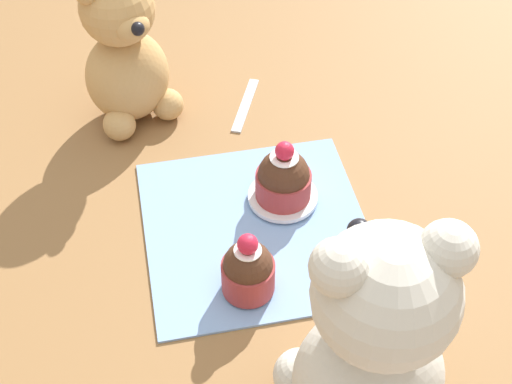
# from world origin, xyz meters

# --- Properties ---
(ground_plane) EXTENTS (4.00, 4.00, 0.00)m
(ground_plane) POSITION_xyz_m (0.00, 0.00, 0.00)
(ground_plane) COLOR olive
(knitted_placemat) EXTENTS (0.23, 0.24, 0.01)m
(knitted_placemat) POSITION_xyz_m (0.00, 0.00, 0.00)
(knitted_placemat) COLOR #7A9ED1
(knitted_placemat) RESTS_ON ground_plane
(teddy_bear_cream) EXTENTS (0.12, 0.12, 0.23)m
(teddy_bear_cream) POSITION_xyz_m (-0.04, 0.22, 0.11)
(teddy_bear_cream) COLOR beige
(teddy_bear_cream) RESTS_ON ground_plane
(teddy_bear_tan) EXTENTS (0.13, 0.12, 0.20)m
(teddy_bear_tan) POSITION_xyz_m (0.11, -0.21, 0.09)
(teddy_bear_tan) COLOR tan
(teddy_bear_tan) RESTS_ON ground_plane
(cupcake_near_cream_bear) EXTENTS (0.05, 0.05, 0.07)m
(cupcake_near_cream_bear) POSITION_xyz_m (0.02, 0.08, 0.03)
(cupcake_near_cream_bear) COLOR #993333
(cupcake_near_cream_bear) RESTS_ON knitted_placemat
(saucer_plate) EXTENTS (0.08, 0.08, 0.01)m
(saucer_plate) POSITION_xyz_m (-0.04, -0.03, 0.01)
(saucer_plate) COLOR silver
(saucer_plate) RESTS_ON knitted_placemat
(cupcake_near_tan_bear) EXTENTS (0.06, 0.06, 0.07)m
(cupcake_near_tan_bear) POSITION_xyz_m (-0.04, -0.03, 0.04)
(cupcake_near_tan_bear) COLOR #993333
(cupcake_near_tan_bear) RESTS_ON saucer_plate
(teaspoon) EXTENTS (0.05, 0.10, 0.01)m
(teaspoon) POSITION_xyz_m (-0.03, -0.20, 0.00)
(teaspoon) COLOR silver
(teaspoon) RESTS_ON ground_plane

